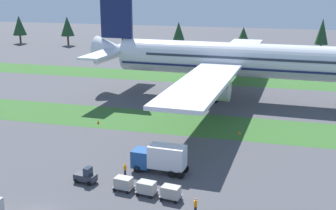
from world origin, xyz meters
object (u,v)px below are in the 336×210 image
cargo_dolly_lead (124,183)px  baggage_tug (86,176)px  taxiway_marker_0 (98,122)px  cargo_dolly_third (171,192)px  ground_crew_marshaller (195,205)px  catering_truck (160,158)px  airliner (232,59)px  ground_crew_loader (125,169)px  cargo_dolly_second (147,187)px  taxiway_marker_1 (240,132)px

cargo_dolly_lead → baggage_tug: bearing=90.0°
baggage_tug → taxiway_marker_0: baggage_tug is taller
cargo_dolly_third → ground_crew_marshaller: size_ratio=1.37×
cargo_dolly_lead → cargo_dolly_third: bearing=-90.0°
baggage_tug → cargo_dolly_third: bearing=-90.0°
cargo_dolly_lead → ground_crew_marshaller: 9.47m
cargo_dolly_third → catering_truck: size_ratio=0.34×
airliner → ground_crew_loader: 41.81m
baggage_tug → cargo_dolly_third: baggage_tug is taller
cargo_dolly_second → ground_crew_loader: size_ratio=1.37×
airliner → ground_crew_marshaller: bearing=5.2°
catering_truck → taxiway_marker_0: bearing=47.5°
taxiway_marker_1 → airliner: bearing=100.7°
catering_truck → ground_crew_loader: size_ratio=4.07×
cargo_dolly_lead → cargo_dolly_third: size_ratio=1.00×
airliner → taxiway_marker_0: bearing=-38.8°
airliner → ground_crew_loader: (-7.82, -40.44, -7.19)m
cargo_dolly_second → ground_crew_marshaller: bearing=-106.2°
ground_crew_marshaller → taxiway_marker_1: size_ratio=3.29×
baggage_tug → cargo_dolly_lead: size_ratio=1.15×
cargo_dolly_lead → taxiway_marker_1: (10.71, 22.70, -0.66)m
cargo_dolly_third → catering_truck: (-3.08, 6.60, 1.03)m
cargo_dolly_second → taxiway_marker_0: bearing=42.9°
cargo_dolly_lead → cargo_dolly_third: (5.75, -0.79, 0.00)m
baggage_tug → ground_crew_marshaller: bearing=-97.4°
airliner → baggage_tug: airliner is taller
ground_crew_marshaller → cargo_dolly_second: bearing=-100.0°
airliner → cargo_dolly_second: (-3.82, -44.36, -7.22)m
airliner → cargo_dolly_third: 45.34m
airliner → catering_truck: 38.86m
cargo_dolly_second → catering_truck: bearing=9.8°
catering_truck → taxiway_marker_0: 22.28m
ground_crew_loader → cargo_dolly_lead: bearing=16.2°
taxiway_marker_1 → ground_crew_loader: bearing=-121.7°
ground_crew_marshaller → ground_crew_loader: (-10.08, 6.63, 0.00)m
cargo_dolly_third → catering_truck: catering_truck is taller
airliner → cargo_dolly_third: size_ratio=30.48×
cargo_dolly_third → ground_crew_loader: (-6.88, 4.32, 0.03)m
cargo_dolly_lead → taxiway_marker_1: cargo_dolly_lead is taller
airliner → cargo_dolly_lead: (-6.69, -43.96, -7.22)m
cargo_dolly_second → ground_crew_loader: (-4.00, 3.92, 0.03)m
baggage_tug → taxiway_marker_0: bearing=28.0°
airliner → cargo_dolly_lead: size_ratio=30.48×
cargo_dolly_second → taxiway_marker_1: cargo_dolly_second is taller
baggage_tug → ground_crew_loader: 4.78m
catering_truck → taxiway_marker_0: catering_truck is taller
cargo_dolly_second → taxiway_marker_0: cargo_dolly_second is taller
cargo_dolly_second → ground_crew_marshaller: (6.07, -2.71, 0.03)m
ground_crew_loader → taxiway_marker_1: bearing=146.7°
cargo_dolly_second → cargo_dolly_lead: bearing=90.0°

